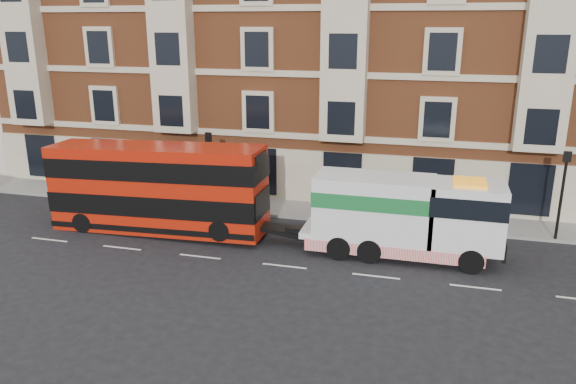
% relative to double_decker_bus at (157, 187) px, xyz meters
% --- Properties ---
extents(ground, '(120.00, 120.00, 0.00)m').
position_rel_double_decker_bus_xyz_m(ground, '(7.29, -2.50, -2.36)').
color(ground, black).
rests_on(ground, ground).
extents(sidewalk, '(90.00, 3.00, 0.15)m').
position_rel_double_decker_bus_xyz_m(sidewalk, '(7.29, 5.00, -2.29)').
color(sidewalk, slate).
rests_on(sidewalk, ground).
extents(victorian_terrace, '(45.00, 12.00, 20.40)m').
position_rel_double_decker_bus_xyz_m(victorian_terrace, '(7.79, 12.50, 7.70)').
color(victorian_terrace, brown).
rests_on(victorian_terrace, ground).
extents(lamp_post_west, '(0.35, 0.15, 4.35)m').
position_rel_double_decker_bus_xyz_m(lamp_post_west, '(1.29, 3.70, 0.31)').
color(lamp_post_west, black).
rests_on(lamp_post_west, sidewalk).
extents(lamp_post_east, '(0.35, 0.15, 4.35)m').
position_rel_double_decker_bus_xyz_m(lamp_post_east, '(19.29, 3.70, 0.31)').
color(lamp_post_east, black).
rests_on(lamp_post_east, sidewalk).
extents(double_decker_bus, '(11.02, 2.53, 4.46)m').
position_rel_double_decker_bus_xyz_m(double_decker_bus, '(0.00, 0.00, 0.00)').
color(double_decker_bus, '#AE1A09').
rests_on(double_decker_bus, ground).
extents(tow_truck, '(8.82, 2.61, 3.68)m').
position_rel_double_decker_bus_xyz_m(tow_truck, '(12.06, 0.00, -0.41)').
color(tow_truck, silver).
rests_on(tow_truck, ground).
extents(pedestrian, '(0.62, 0.42, 1.64)m').
position_rel_double_decker_bus_xyz_m(pedestrian, '(-8.07, 3.65, -1.39)').
color(pedestrian, black).
rests_on(pedestrian, sidewalk).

